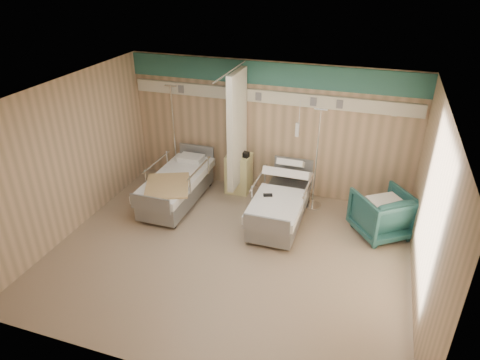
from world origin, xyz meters
name	(u,v)px	position (x,y,z in m)	size (l,w,h in m)	color
ground	(229,253)	(0.00, 0.00, 0.00)	(6.00, 5.00, 0.00)	gray
room_walls	(231,149)	(-0.03, 0.25, 1.86)	(6.04, 5.04, 2.82)	tan
bed_right	(281,207)	(0.60, 1.30, 0.32)	(1.00, 2.16, 0.63)	white
bed_left	(177,189)	(-1.60, 1.30, 0.32)	(1.00, 2.16, 0.63)	white
bedside_cabinet	(239,173)	(-0.55, 2.20, 0.42)	(0.50, 0.48, 0.85)	#EDE594
visitor_armchair	(382,214)	(2.45, 1.46, 0.43)	(0.91, 0.94, 0.85)	#205251
waffle_blanket	(388,193)	(2.48, 1.42, 0.89)	(0.57, 0.51, 0.06)	silver
iv_stand_right	(314,188)	(1.10, 2.05, 0.43)	(0.37, 0.37, 2.09)	silver
iv_stand_left	(176,161)	(-2.08, 2.28, 0.45)	(0.39, 0.39, 2.21)	silver
call_remote	(268,195)	(0.39, 1.09, 0.65)	(0.17, 0.07, 0.04)	black
tan_blanket	(167,186)	(-1.56, 0.84, 0.65)	(0.81, 1.02, 0.04)	tan
toiletry_bag	(244,154)	(-0.42, 2.17, 0.90)	(0.20, 0.13, 0.11)	black
white_cup	(236,149)	(-0.67, 2.35, 0.92)	(0.10, 0.10, 0.14)	white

